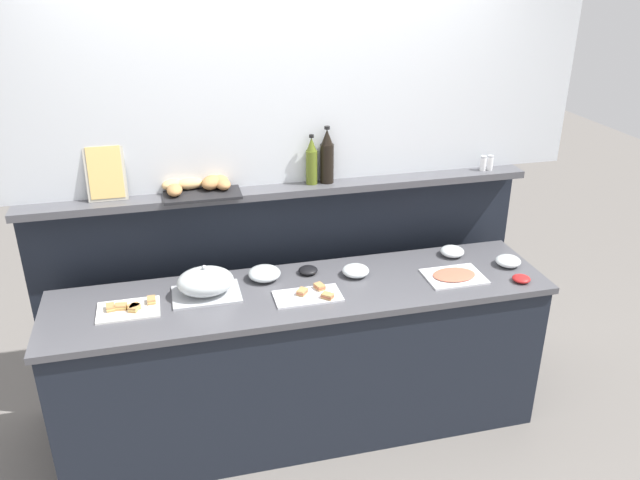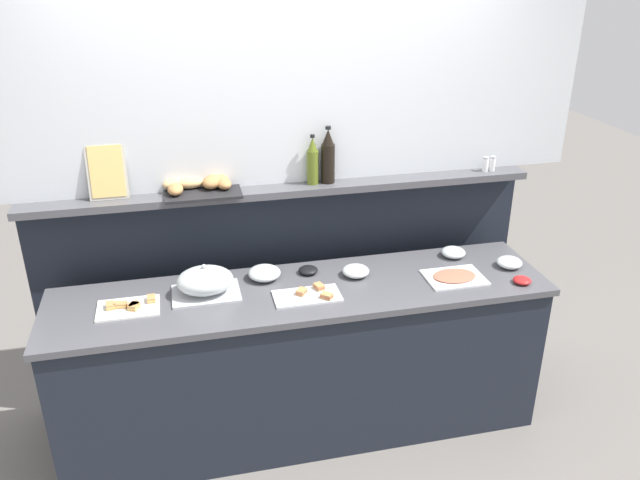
# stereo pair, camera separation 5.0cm
# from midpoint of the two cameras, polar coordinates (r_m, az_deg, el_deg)

# --- Properties ---
(ground_plane) EXTENTS (12.00, 12.00, 0.00)m
(ground_plane) POSITION_cam_midpoint_polar(r_m,az_deg,el_deg) (4.28, -3.55, -11.14)
(ground_plane) COLOR slate
(buffet_counter) EXTENTS (2.59, 0.61, 0.89)m
(buffet_counter) POSITION_cam_midpoint_polar(r_m,az_deg,el_deg) (3.54, -1.88, -10.77)
(buffet_counter) COLOR black
(buffet_counter) RESTS_ON ground_plane
(back_ledge_unit) EXTENTS (2.80, 0.22, 1.31)m
(back_ledge_unit) POSITION_cam_midpoint_polar(r_m,az_deg,el_deg) (3.81, -3.48, -3.73)
(back_ledge_unit) COLOR black
(back_ledge_unit) RESTS_ON ground_plane
(upper_wall_panel) EXTENTS (3.40, 0.08, 1.29)m
(upper_wall_panel) POSITION_cam_midpoint_polar(r_m,az_deg,el_deg) (3.42, -4.12, 15.49)
(upper_wall_panel) COLOR silver
(upper_wall_panel) RESTS_ON back_ledge_unit
(sandwich_platter_front) EXTENTS (0.30, 0.20, 0.04)m
(sandwich_platter_front) POSITION_cam_midpoint_polar(r_m,az_deg,el_deg) (3.25, -17.10, -5.85)
(sandwich_platter_front) COLOR white
(sandwich_platter_front) RESTS_ON buffet_counter
(sandwich_platter_side) EXTENTS (0.34, 0.18, 0.04)m
(sandwich_platter_side) POSITION_cam_midpoint_polar(r_m,az_deg,el_deg) (3.23, -1.38, -4.93)
(sandwich_platter_side) COLOR silver
(sandwich_platter_side) RESTS_ON buffet_counter
(cold_cuts_platter) EXTENTS (0.31, 0.23, 0.02)m
(cold_cuts_platter) POSITION_cam_midpoint_polar(r_m,az_deg,el_deg) (3.48, 11.46, -3.15)
(cold_cuts_platter) COLOR white
(cold_cuts_platter) RESTS_ON buffet_counter
(serving_cloche) EXTENTS (0.34, 0.24, 0.17)m
(serving_cloche) POSITION_cam_midpoint_polar(r_m,az_deg,el_deg) (3.26, -10.62, -3.76)
(serving_cloche) COLOR #B7BABF
(serving_cloche) RESTS_ON buffet_counter
(glass_bowl_large) EXTENTS (0.14, 0.14, 0.06)m
(glass_bowl_large) POSITION_cam_midpoint_polar(r_m,az_deg,el_deg) (3.43, 2.78, -2.79)
(glass_bowl_large) COLOR silver
(glass_bowl_large) RESTS_ON buffet_counter
(glass_bowl_medium) EXTENTS (0.14, 0.14, 0.06)m
(glass_bowl_medium) POSITION_cam_midpoint_polar(r_m,az_deg,el_deg) (3.67, 16.06, -1.85)
(glass_bowl_medium) COLOR silver
(glass_bowl_medium) RESTS_ON buffet_counter
(glass_bowl_small) EXTENTS (0.17, 0.17, 0.07)m
(glass_bowl_small) POSITION_cam_midpoint_polar(r_m,az_deg,el_deg) (3.40, -5.41, -3.03)
(glass_bowl_small) COLOR silver
(glass_bowl_small) RESTS_ON buffet_counter
(glass_bowl_extra) EXTENTS (0.14, 0.14, 0.05)m
(glass_bowl_extra) POSITION_cam_midpoint_polar(r_m,az_deg,el_deg) (3.71, 11.33, -1.03)
(glass_bowl_extra) COLOR silver
(glass_bowl_extra) RESTS_ON buffet_counter
(condiment_bowl_teal) EXTENTS (0.09, 0.09, 0.03)m
(condiment_bowl_teal) POSITION_cam_midpoint_polar(r_m,az_deg,el_deg) (3.52, 17.13, -3.32)
(condiment_bowl_teal) COLOR red
(condiment_bowl_teal) RESTS_ON buffet_counter
(condiment_bowl_red) EXTENTS (0.10, 0.10, 0.04)m
(condiment_bowl_red) POSITION_cam_midpoint_polar(r_m,az_deg,el_deg) (3.45, -1.49, -2.71)
(condiment_bowl_red) COLOR black
(condiment_bowl_red) RESTS_ON buffet_counter
(wine_bottle_dark) EXTENTS (0.08, 0.08, 0.32)m
(wine_bottle_dark) POSITION_cam_midpoint_polar(r_m,az_deg,el_deg) (3.51, 0.21, 7.37)
(wine_bottle_dark) COLOR black
(wine_bottle_dark) RESTS_ON back_ledge_unit
(olive_oil_bottle) EXTENTS (0.06, 0.06, 0.28)m
(olive_oil_bottle) POSITION_cam_midpoint_polar(r_m,az_deg,el_deg) (3.50, -1.17, 6.97)
(olive_oil_bottle) COLOR #56661E
(olive_oil_bottle) RESTS_ON back_ledge_unit
(salt_shaker) EXTENTS (0.03, 0.03, 0.09)m
(salt_shaker) POSITION_cam_midpoint_polar(r_m,az_deg,el_deg) (3.85, 13.99, 6.66)
(salt_shaker) COLOR white
(salt_shaker) RESTS_ON back_ledge_unit
(pepper_shaker) EXTENTS (0.03, 0.03, 0.09)m
(pepper_shaker) POSITION_cam_midpoint_polar(r_m,az_deg,el_deg) (3.87, 14.58, 6.69)
(pepper_shaker) COLOR white
(pepper_shaker) RESTS_ON back_ledge_unit
(bread_basket) EXTENTS (0.42, 0.27, 0.08)m
(bread_basket) POSITION_cam_midpoint_polar(r_m,az_deg,el_deg) (3.45, -11.11, 4.73)
(bread_basket) COLOR black
(bread_basket) RESTS_ON back_ledge_unit
(framed_picture) EXTENTS (0.20, 0.07, 0.29)m
(framed_picture) POSITION_cam_midpoint_polar(r_m,az_deg,el_deg) (3.45, -19.00, 5.71)
(framed_picture) COLOR #B2AD9E
(framed_picture) RESTS_ON back_ledge_unit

